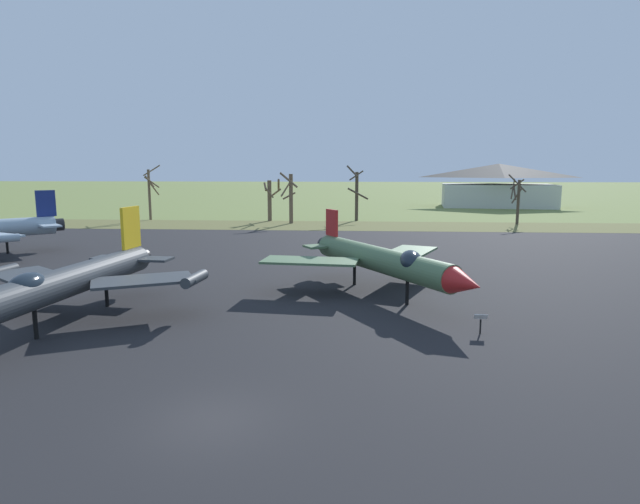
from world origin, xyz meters
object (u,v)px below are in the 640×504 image
visitor_building (498,186)px  jet_fighter_front_left (383,260)px  info_placard_front_left (481,321)px  jet_fighter_front_right (66,281)px

visitor_building → jet_fighter_front_left: bearing=-108.7°
info_placard_front_left → visitor_building: bearing=75.4°
jet_fighter_front_right → visitor_building: size_ratio=0.68×
info_placard_front_left → jet_fighter_front_right: (-20.08, 0.13, 1.57)m
jet_fighter_front_left → jet_fighter_front_right: jet_fighter_front_right is taller
info_placard_front_left → visitor_building: (22.33, 85.70, 3.64)m
jet_fighter_front_left → jet_fighter_front_right: size_ratio=0.90×
jet_fighter_front_left → info_placard_front_left: 8.62m
jet_fighter_front_left → jet_fighter_front_right: (-15.81, -7.20, -0.02)m
visitor_building → jet_fighter_front_right: bearing=-116.4°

